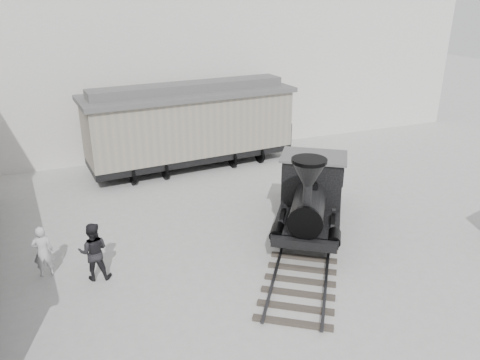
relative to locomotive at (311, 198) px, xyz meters
name	(u,v)px	position (x,y,z in m)	size (l,w,h in m)	color
ground	(327,293)	(-1.47, -3.60, -1.28)	(90.00, 90.00, 0.00)	#9E9E9B
north_wall	(181,44)	(-1.47, 11.38, 4.28)	(34.00, 2.51, 11.00)	silver
locomotive	(311,198)	(0.00, 0.00, 0.00)	(7.26, 9.28, 3.45)	#342F27
boxcar	(190,124)	(-2.08, 8.09, 0.89)	(10.32, 3.94, 4.14)	black
visitor_a	(43,252)	(-8.97, 0.41, -0.44)	(0.61, 0.40, 1.67)	silver
visitor_b	(94,251)	(-7.56, -0.30, -0.36)	(0.89, 0.70, 1.84)	black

